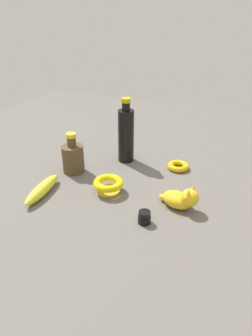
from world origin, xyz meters
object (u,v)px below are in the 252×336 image
object	(u,v)px
bottle_short	(73,158)
nail_polish_jar	(144,217)
bangle	(178,166)
banana	(42,189)
bottle_tall	(126,134)
cat_figurine	(181,199)
bowl	(108,185)

from	to	relation	value
bottle_short	nail_polish_jar	xyz separation A→B (m)	(0.36, -0.20, -0.04)
bangle	banana	size ratio (longest dim) A/B	0.43
bottle_short	bottle_tall	distance (m)	0.23
bottle_short	banana	distance (m)	0.19
cat_figurine	bowl	bearing A→B (deg)	-179.60
cat_figurine	banana	xyz separation A→B (m)	(-0.46, -0.10, -0.02)
nail_polish_jar	bangle	size ratio (longest dim) A/B	0.47
bangle	nail_polish_jar	bearing A→B (deg)	-91.31
nail_polish_jar	bowl	size ratio (longest dim) A/B	0.38
cat_figurine	bangle	xyz separation A→B (m)	(-0.07, 0.26, -0.02)
bottle_short	bottle_tall	bearing A→B (deg)	48.16
bottle_short	banana	xyz separation A→B (m)	(-0.01, -0.19, -0.04)
cat_figurine	bowl	world-z (taller)	cat_figurine
bowl	banana	bearing A→B (deg)	-153.39
cat_figurine	bottle_tall	distance (m)	0.40
bottle_tall	bangle	distance (m)	0.24
bowl	banana	size ratio (longest dim) A/B	0.53
nail_polish_jar	bottle_short	bearing A→B (deg)	151.29
bowl	bangle	bearing A→B (deg)	55.24
nail_polish_jar	bowl	bearing A→B (deg)	146.66
bottle_short	cat_figurine	xyz separation A→B (m)	(0.45, -0.08, -0.02)
bottle_short	bangle	bearing A→B (deg)	25.40
bottle_short	nail_polish_jar	bearing A→B (deg)	-28.71
bangle	banana	distance (m)	0.53
nail_polish_jar	cat_figurine	bearing A→B (deg)	54.36
bottle_short	bowl	distance (m)	0.21
cat_figurine	bottle_tall	xyz separation A→B (m)	(-0.29, 0.25, 0.08)
cat_figurine	nail_polish_jar	bearing A→B (deg)	-125.64
bottle_short	bangle	world-z (taller)	bottle_short
bottle_short	bowl	bearing A→B (deg)	-24.11
bottle_tall	banana	distance (m)	0.40
nail_polish_jar	bottle_tall	world-z (taller)	bottle_tall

